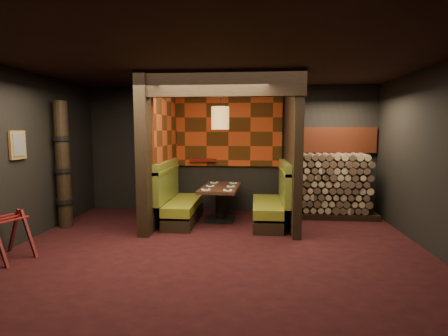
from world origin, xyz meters
The scene contains 23 objects.
floor centered at (0.00, 0.00, -0.01)m, with size 6.50×5.50×0.02m, color black.
ceiling centered at (0.00, 0.00, 2.86)m, with size 6.50×5.50×0.02m, color black.
wall_back centered at (0.00, 2.76, 1.43)m, with size 6.50×0.02×2.85m, color black.
wall_front centered at (0.00, -2.76, 1.43)m, with size 6.50×0.02×2.85m, color black.
wall_left centered at (-3.26, 0.00, 1.43)m, with size 0.02×5.50×2.85m, color black.
wall_right centered at (3.26, 0.00, 1.43)m, with size 0.02×5.50×2.85m, color black.
partition_left centered at (-1.35, 1.65, 1.43)m, with size 0.20×2.20×2.85m, color black.
partition_right centered at (1.30, 1.70, 1.43)m, with size 0.15×2.10×2.85m, color black.
header_beam centered at (-0.02, 0.70, 2.63)m, with size 2.85×0.18×0.44m, color black.
tapa_back_panel centered at (-0.02, 2.71, 1.82)m, with size 2.40×0.06×1.55m, color #993010.
tapa_side_panel centered at (-1.23, 1.82, 1.85)m, with size 0.04×1.85×1.45m, color #993010.
lacquer_shelf centered at (-0.60, 2.65, 1.18)m, with size 0.60×0.12×0.07m, color #58100C.
booth_bench_left centered at (-0.96, 1.65, 0.40)m, with size 0.68×1.60×1.14m.
booth_bench_right centered at (0.93, 1.65, 0.40)m, with size 0.68×1.60×1.14m.
dining_table centered at (-0.12, 1.84, 0.48)m, with size 0.81×1.39×0.71m.
place_settings centered at (-0.12, 1.84, 0.72)m, with size 0.65×1.13×0.03m.
pendant_lamp centered at (-0.12, 1.79, 2.10)m, with size 0.35×0.35×0.98m.
framed_picture centered at (-3.22, 0.10, 1.62)m, with size 0.05×0.36×0.46m.
luggage_rack centered at (-2.97, -0.60, 0.37)m, with size 0.80×0.67×0.74m.
totem_column centered at (-3.05, 1.10, 1.19)m, with size 0.31×0.31×2.40m.
firewood_stack centered at (2.29, 2.35, 0.68)m, with size 1.73×0.70×1.36m.
mosaic_header centered at (2.29, 2.68, 1.64)m, with size 1.83×0.10×0.56m, color maroon.
bay_front_post centered at (1.39, 1.96, 1.43)m, with size 0.08×0.08×2.85m, color black.
Camera 1 is at (0.58, -5.18, 1.86)m, focal length 28.00 mm.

